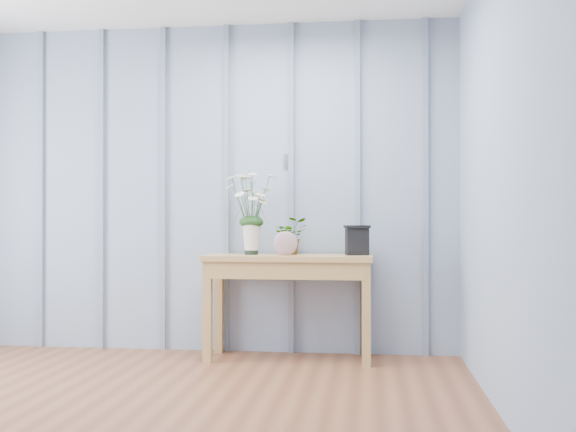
# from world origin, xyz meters

# --- Properties ---
(room_shell) EXTENTS (4.00, 4.50, 2.50)m
(room_shell) POSITION_xyz_m (0.00, 0.92, 1.99)
(room_shell) COLOR #8E9EB6
(room_shell) RESTS_ON ground
(sideboard) EXTENTS (1.20, 0.45, 0.75)m
(sideboard) POSITION_xyz_m (0.76, 1.99, 0.64)
(sideboard) COLOR #AD8548
(sideboard) RESTS_ON ground
(daisy_vase) EXTENTS (0.43, 0.33, 0.61)m
(daisy_vase) POSITION_xyz_m (0.48, 2.01, 1.13)
(daisy_vase) COLOR black
(daisy_vase) RESTS_ON sideboard
(spider_plant) EXTENTS (0.29, 0.27, 0.27)m
(spider_plant) POSITION_xyz_m (0.76, 2.09, 0.88)
(spider_plant) COLOR #143613
(spider_plant) RESTS_ON sideboard
(felt_disc_vessel) EXTENTS (0.18, 0.08, 0.17)m
(felt_disc_vessel) POSITION_xyz_m (0.75, 1.92, 0.84)
(felt_disc_vessel) COLOR #7C405F
(felt_disc_vessel) RESTS_ON sideboard
(carved_box) EXTENTS (0.20, 0.17, 0.21)m
(carved_box) POSITION_xyz_m (1.25, 2.03, 0.86)
(carved_box) COLOR black
(carved_box) RESTS_ON sideboard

